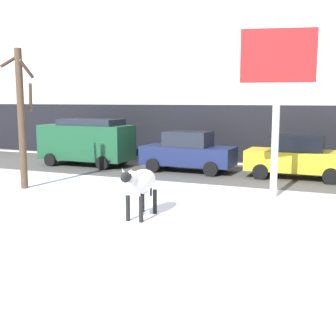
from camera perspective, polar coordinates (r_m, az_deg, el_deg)
name	(u,v)px	position (r m, az deg, el deg)	size (l,w,h in m)	color
ground_plane	(136,219)	(12.17, -4.26, -6.61)	(120.00, 120.00, 0.00)	white
road_strip	(219,173)	(19.75, 6.69, -0.64)	(60.00, 5.60, 0.01)	#514F4C
building_facade	(251,40)	(25.27, 10.73, 16.08)	(44.00, 6.10, 13.00)	beige
cow_holstein	(140,182)	(12.06, -3.64, -1.87)	(0.66, 1.91, 1.54)	silver
billboard	(278,67)	(14.87, 14.16, 12.73)	(2.49, 0.80, 5.56)	silver
car_darkgreen_van	(87,141)	(22.15, -10.56, 3.53)	(4.61, 2.14, 2.32)	#194C2D
car_navy_sedan	(188,152)	(19.95, 2.65, 2.13)	(4.21, 2.00, 1.84)	#19234C
car_yellow_sedan	(298,157)	(18.95, 16.60, 1.41)	(4.21, 2.00, 1.84)	gold
bare_tree_far_back	(21,115)	(16.82, -18.59, 6.54)	(1.06, 1.00, 5.07)	#4C3828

